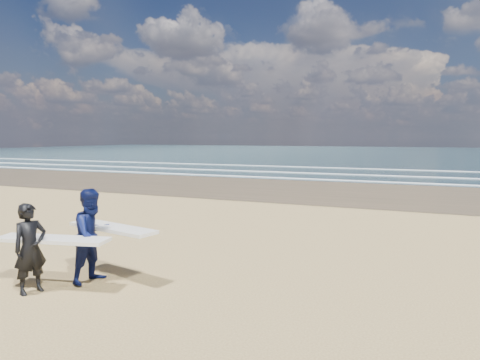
% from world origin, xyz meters
% --- Properties ---
extents(surfer_near, '(2.26, 1.20, 1.71)m').
position_xyz_m(surfer_near, '(0.60, -0.05, 0.87)').
color(surfer_near, black).
rests_on(surfer_near, ground).
extents(surfer_far, '(2.26, 1.33, 1.91)m').
position_xyz_m(surfer_far, '(1.22, 0.89, 0.96)').
color(surfer_far, '#0B1342').
rests_on(surfer_far, ground).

